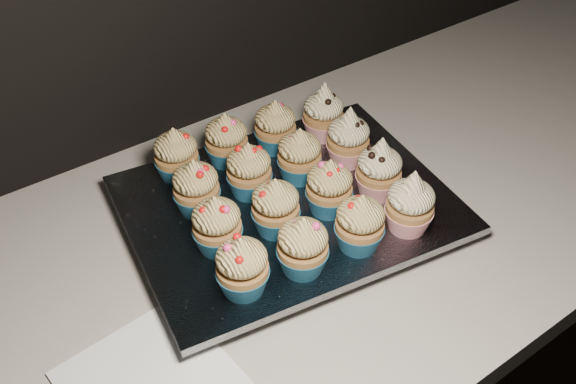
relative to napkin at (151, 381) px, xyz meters
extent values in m
cube|color=beige|center=(0.14, 0.11, -0.02)|extent=(2.44, 0.64, 0.04)
cube|color=white|center=(0.00, 0.00, 0.00)|extent=(0.18, 0.18, 0.00)
cube|color=black|center=(0.28, 0.13, 0.01)|extent=(0.44, 0.36, 0.02)
cube|color=silver|center=(0.28, 0.13, 0.03)|extent=(0.48, 0.40, 0.01)
cone|color=#1B5B80|center=(0.14, 0.03, 0.05)|extent=(0.06, 0.06, 0.03)
ellipsoid|color=#DAB76E|center=(0.14, 0.03, 0.09)|extent=(0.06, 0.06, 0.04)
cone|color=#DAB76E|center=(0.14, 0.03, 0.11)|extent=(0.03, 0.03, 0.02)
cone|color=#1B5B80|center=(0.22, 0.01, 0.05)|extent=(0.06, 0.06, 0.03)
ellipsoid|color=#DAB76E|center=(0.22, 0.01, 0.09)|extent=(0.06, 0.06, 0.04)
cone|color=#DAB76E|center=(0.22, 0.01, 0.11)|extent=(0.03, 0.03, 0.02)
cone|color=#1B5B80|center=(0.30, 0.00, 0.05)|extent=(0.06, 0.06, 0.03)
ellipsoid|color=#DAB76E|center=(0.30, 0.00, 0.09)|extent=(0.06, 0.06, 0.04)
cone|color=#DAB76E|center=(0.30, 0.00, 0.11)|extent=(0.03, 0.03, 0.02)
cone|color=red|center=(0.37, -0.01, 0.05)|extent=(0.06, 0.06, 0.03)
ellipsoid|color=#F7E5AD|center=(0.37, -0.01, 0.09)|extent=(0.06, 0.06, 0.04)
cone|color=#F7E5AD|center=(0.37, -0.01, 0.11)|extent=(0.03, 0.03, 0.03)
cone|color=#1B5B80|center=(0.15, 0.11, 0.05)|extent=(0.06, 0.06, 0.03)
ellipsoid|color=#DAB76E|center=(0.15, 0.11, 0.09)|extent=(0.06, 0.06, 0.04)
cone|color=#DAB76E|center=(0.15, 0.11, 0.11)|extent=(0.03, 0.03, 0.02)
cone|color=#1B5B80|center=(0.23, 0.09, 0.05)|extent=(0.06, 0.06, 0.03)
ellipsoid|color=#DAB76E|center=(0.23, 0.09, 0.09)|extent=(0.06, 0.06, 0.04)
cone|color=#DAB76E|center=(0.23, 0.09, 0.11)|extent=(0.03, 0.03, 0.02)
cone|color=#1B5B80|center=(0.31, 0.08, 0.05)|extent=(0.06, 0.06, 0.03)
ellipsoid|color=#DAB76E|center=(0.31, 0.08, 0.09)|extent=(0.06, 0.06, 0.04)
cone|color=#DAB76E|center=(0.31, 0.08, 0.11)|extent=(0.03, 0.03, 0.02)
cone|color=red|center=(0.39, 0.07, 0.05)|extent=(0.06, 0.06, 0.03)
ellipsoid|color=#F7E5AD|center=(0.39, 0.07, 0.09)|extent=(0.06, 0.06, 0.04)
cone|color=#F7E5AD|center=(0.39, 0.07, 0.11)|extent=(0.03, 0.03, 0.03)
cone|color=#1B5B80|center=(0.17, 0.18, 0.05)|extent=(0.06, 0.06, 0.03)
ellipsoid|color=#DAB76E|center=(0.17, 0.18, 0.09)|extent=(0.06, 0.06, 0.04)
cone|color=#DAB76E|center=(0.17, 0.18, 0.11)|extent=(0.03, 0.03, 0.02)
cone|color=#1B5B80|center=(0.24, 0.17, 0.05)|extent=(0.06, 0.06, 0.03)
ellipsoid|color=#DAB76E|center=(0.24, 0.17, 0.09)|extent=(0.06, 0.06, 0.04)
cone|color=#DAB76E|center=(0.24, 0.17, 0.11)|extent=(0.03, 0.03, 0.02)
cone|color=#1B5B80|center=(0.32, 0.16, 0.05)|extent=(0.06, 0.06, 0.03)
ellipsoid|color=#DAB76E|center=(0.32, 0.16, 0.09)|extent=(0.06, 0.06, 0.04)
cone|color=#DAB76E|center=(0.32, 0.16, 0.11)|extent=(0.03, 0.03, 0.02)
cone|color=red|center=(0.40, 0.15, 0.05)|extent=(0.06, 0.06, 0.03)
ellipsoid|color=#F7E5AD|center=(0.40, 0.15, 0.09)|extent=(0.06, 0.06, 0.04)
cone|color=#F7E5AD|center=(0.40, 0.15, 0.11)|extent=(0.03, 0.03, 0.03)
cone|color=#1B5B80|center=(0.18, 0.26, 0.05)|extent=(0.06, 0.06, 0.03)
ellipsoid|color=#DAB76E|center=(0.18, 0.26, 0.09)|extent=(0.06, 0.06, 0.04)
cone|color=#DAB76E|center=(0.18, 0.26, 0.11)|extent=(0.03, 0.03, 0.02)
cone|color=#1B5B80|center=(0.26, 0.25, 0.05)|extent=(0.06, 0.06, 0.03)
ellipsoid|color=#DAB76E|center=(0.26, 0.25, 0.09)|extent=(0.06, 0.06, 0.04)
cone|color=#DAB76E|center=(0.26, 0.25, 0.11)|extent=(0.03, 0.03, 0.02)
cone|color=#1B5B80|center=(0.33, 0.24, 0.05)|extent=(0.06, 0.06, 0.03)
ellipsoid|color=#DAB76E|center=(0.33, 0.24, 0.09)|extent=(0.06, 0.06, 0.04)
cone|color=#DAB76E|center=(0.33, 0.24, 0.11)|extent=(0.03, 0.03, 0.02)
cone|color=red|center=(0.41, 0.22, 0.05)|extent=(0.06, 0.06, 0.03)
ellipsoid|color=#F7E5AD|center=(0.41, 0.22, 0.09)|extent=(0.06, 0.06, 0.04)
cone|color=#F7E5AD|center=(0.41, 0.22, 0.11)|extent=(0.03, 0.03, 0.03)
camera|label=1|loc=(-0.11, -0.41, 0.61)|focal=40.00mm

